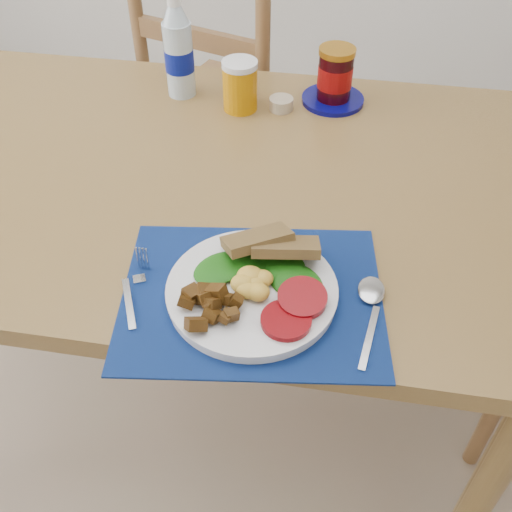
{
  "coord_description": "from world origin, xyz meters",
  "views": [
    {
      "loc": [
        0.3,
        -0.76,
        1.47
      ],
      "look_at": [
        0.19,
        -0.08,
        0.8
      ],
      "focal_mm": 42.0,
      "sensor_mm": 36.0,
      "label": 1
    }
  ],
  "objects_px": {
    "chair_far": "(223,75)",
    "jam_on_saucer": "(335,79)",
    "water_bottle": "(179,53)",
    "juice_glass": "(240,87)",
    "breakfast_plate": "(248,289)"
  },
  "relations": [
    {
      "from": "chair_far",
      "to": "water_bottle",
      "type": "xyz_separation_m",
      "value": [
        -0.02,
        -0.38,
        0.24
      ]
    },
    {
      "from": "jam_on_saucer",
      "to": "water_bottle",
      "type": "bearing_deg",
      "value": -176.7
    },
    {
      "from": "water_bottle",
      "to": "juice_glass",
      "type": "relative_size",
      "value": 2.11
    },
    {
      "from": "juice_glass",
      "to": "jam_on_saucer",
      "type": "bearing_deg",
      "value": 17.42
    },
    {
      "from": "chair_far",
      "to": "juice_glass",
      "type": "bearing_deg",
      "value": 125.88
    },
    {
      "from": "juice_glass",
      "to": "chair_far",
      "type": "bearing_deg",
      "value": 107.82
    },
    {
      "from": "water_bottle",
      "to": "juice_glass",
      "type": "distance_m",
      "value": 0.16
    },
    {
      "from": "breakfast_plate",
      "to": "water_bottle",
      "type": "height_order",
      "value": "water_bottle"
    },
    {
      "from": "chair_far",
      "to": "juice_glass",
      "type": "distance_m",
      "value": 0.48
    },
    {
      "from": "juice_glass",
      "to": "breakfast_plate",
      "type": "bearing_deg",
      "value": -78.2
    },
    {
      "from": "breakfast_plate",
      "to": "water_bottle",
      "type": "distance_m",
      "value": 0.69
    },
    {
      "from": "chair_far",
      "to": "jam_on_saucer",
      "type": "bearing_deg",
      "value": 152.24
    },
    {
      "from": "breakfast_plate",
      "to": "water_bottle",
      "type": "xyz_separation_m",
      "value": [
        -0.27,
        0.63,
        0.08
      ]
    },
    {
      "from": "breakfast_plate",
      "to": "juice_glass",
      "type": "xyz_separation_m",
      "value": [
        -0.12,
        0.58,
        0.03
      ]
    },
    {
      "from": "breakfast_plate",
      "to": "juice_glass",
      "type": "bearing_deg",
      "value": 79.46
    }
  ]
}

